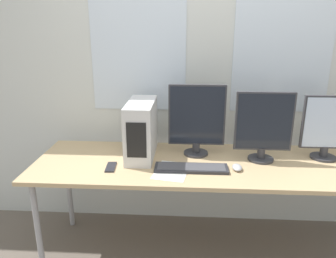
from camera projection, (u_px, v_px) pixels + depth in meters
name	position (u px, v px, depth m)	size (l,w,h in m)	color
wall_back	(209.00, 65.00, 2.57)	(8.00, 0.07, 2.70)	silver
desk	(209.00, 168.00, 2.29)	(2.44, 0.75, 0.75)	tan
pc_tower	(141.00, 129.00, 2.35)	(0.19, 0.48, 0.40)	silver
monitor_main	(197.00, 119.00, 2.34)	(0.41, 0.18, 0.52)	#333338
monitor_right_near	(264.00, 126.00, 2.24)	(0.39, 0.18, 0.49)	#333338
monitor_right_far	(328.00, 127.00, 2.28)	(0.36, 0.18, 0.46)	#333338
keyboard	(191.00, 168.00, 2.16)	(0.48, 0.14, 0.02)	#28282D
mouse	(237.00, 167.00, 2.16)	(0.06, 0.10, 0.03)	#B2B2B7
cell_phone	(111.00, 167.00, 2.19)	(0.07, 0.16, 0.01)	#232328
paper_sheet_left	(172.00, 171.00, 2.15)	(0.26, 0.33, 0.00)	white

